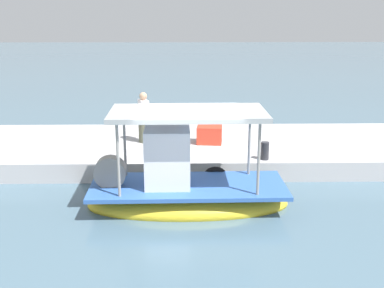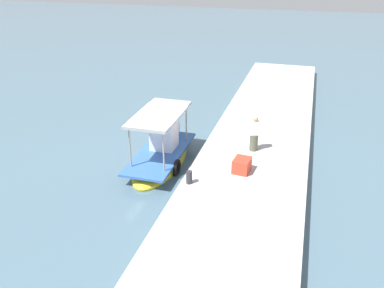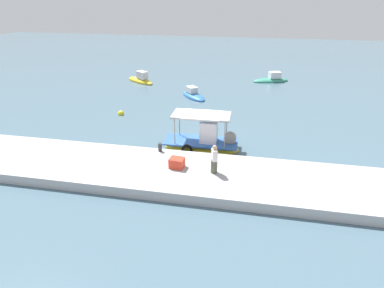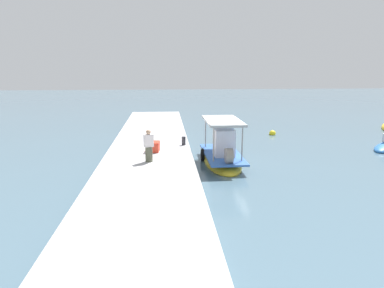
{
  "view_description": "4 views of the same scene",
  "coord_description": "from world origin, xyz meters",
  "px_view_note": "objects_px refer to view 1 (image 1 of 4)",
  "views": [
    {
      "loc": [
        0.13,
        11.13,
        4.86
      ],
      "look_at": [
        -0.13,
        -2.91,
        0.86
      ],
      "focal_mm": 44.96,
      "sensor_mm": 36.0,
      "label": 1
    },
    {
      "loc": [
        -15.15,
        -6.12,
        8.62
      ],
      "look_at": [
        -0.15,
        -1.7,
        1.26
      ],
      "focal_mm": 37.47,
      "sensor_mm": 36.0,
      "label": 2
    },
    {
      "loc": [
        3.2,
        -19.59,
        9.61
      ],
      "look_at": [
        -0.36,
        -1.42,
        0.88
      ],
      "focal_mm": 30.21,
      "sensor_mm": 36.0,
      "label": 3
    },
    {
      "loc": [
        19.05,
        -3.32,
        5.43
      ],
      "look_at": [
        -0.72,
        -1.8,
        0.98
      ],
      "focal_mm": 33.36,
      "sensor_mm": 36.0,
      "label": 4
    }
  ],
  "objects_px": {
    "main_fishing_boat": "(184,189)",
    "mooring_bollard": "(265,151)",
    "cargo_crate": "(209,135)",
    "fisherman_near_bollard": "(144,120)"
  },
  "relations": [
    {
      "from": "main_fishing_boat",
      "to": "fisherman_near_bollard",
      "type": "xyz_separation_m",
      "value": [
        1.29,
        -3.98,
        0.87
      ]
    },
    {
      "from": "cargo_crate",
      "to": "fisherman_near_bollard",
      "type": "bearing_deg",
      "value": -4.43
    },
    {
      "from": "main_fishing_boat",
      "to": "mooring_bollard",
      "type": "relative_size",
      "value": 9.77
    },
    {
      "from": "main_fishing_boat",
      "to": "cargo_crate",
      "type": "bearing_deg",
      "value": -102.51
    },
    {
      "from": "main_fishing_boat",
      "to": "mooring_bollard",
      "type": "height_order",
      "value": "main_fishing_boat"
    },
    {
      "from": "fisherman_near_bollard",
      "to": "mooring_bollard",
      "type": "distance_m",
      "value": 4.17
    },
    {
      "from": "fisherman_near_bollard",
      "to": "mooring_bollard",
      "type": "bearing_deg",
      "value": 151.8
    },
    {
      "from": "main_fishing_boat",
      "to": "fisherman_near_bollard",
      "type": "distance_m",
      "value": 4.27
    },
    {
      "from": "mooring_bollard",
      "to": "cargo_crate",
      "type": "height_order",
      "value": "cargo_crate"
    },
    {
      "from": "mooring_bollard",
      "to": "cargo_crate",
      "type": "distance_m",
      "value": 2.35
    }
  ]
}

